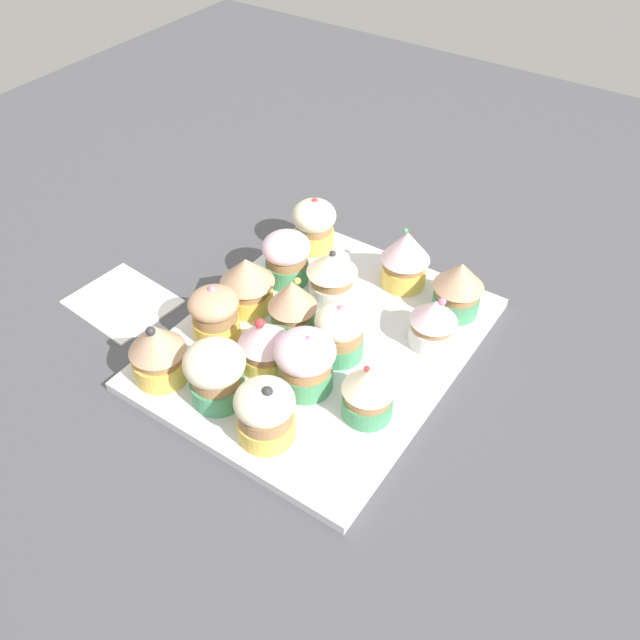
# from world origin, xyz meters

# --- Properties ---
(ground_plane) EXTENTS (1.80, 1.80, 0.03)m
(ground_plane) POSITION_xyz_m (0.00, 0.00, -0.01)
(ground_plane) COLOR #4C4C51
(baking_tray) EXTENTS (0.31, 0.38, 0.01)m
(baking_tray) POSITION_xyz_m (0.00, 0.00, 0.01)
(baking_tray) COLOR silver
(baking_tray) RESTS_ON ground_plane
(cupcake_0) EXTENTS (0.06, 0.06, 0.07)m
(cupcake_0) POSITION_xyz_m (-0.11, -0.13, 0.05)
(cupcake_0) COLOR #4C9E6B
(cupcake_0) RESTS_ON baking_tray
(cupcake_1) EXTENTS (0.06, 0.06, 0.08)m
(cupcake_1) POSITION_xyz_m (-0.03, -0.14, 0.05)
(cupcake_1) COLOR #EFC651
(cupcake_1) RESTS_ON baking_tray
(cupcake_2) EXTENTS (0.06, 0.06, 0.07)m
(cupcake_2) POSITION_xyz_m (0.11, -0.15, 0.05)
(cupcake_2) COLOR #EFC651
(cupcake_2) RESTS_ON baking_tray
(cupcake_3) EXTENTS (0.06, 0.06, 0.07)m
(cupcake_3) POSITION_xyz_m (-0.11, -0.07, 0.04)
(cupcake_3) COLOR white
(cupcake_3) RESTS_ON baking_tray
(cupcake_4) EXTENTS (0.06, 0.06, 0.07)m
(cupcake_4) POSITION_xyz_m (0.03, -0.07, 0.05)
(cupcake_4) COLOR white
(cupcake_4) RESTS_ON baking_tray
(cupcake_5) EXTENTS (0.06, 0.06, 0.07)m
(cupcake_5) POSITION_xyz_m (0.10, -0.07, 0.05)
(cupcake_5) COLOR #4C9E6B
(cupcake_5) RESTS_ON baking_tray
(cupcake_6) EXTENTS (0.06, 0.06, 0.07)m
(cupcake_6) POSITION_xyz_m (-0.03, 0.01, 0.05)
(cupcake_6) COLOR #4C9E6B
(cupcake_6) RESTS_ON baking_tray
(cupcake_7) EXTENTS (0.06, 0.06, 0.08)m
(cupcake_7) POSITION_xyz_m (0.03, 0.01, 0.05)
(cupcake_7) COLOR #4C9E6B
(cupcake_7) RESTS_ON baking_tray
(cupcake_8) EXTENTS (0.07, 0.07, 0.07)m
(cupcake_8) POSITION_xyz_m (0.11, 0.00, 0.05)
(cupcake_8) COLOR #EFC651
(cupcake_8) RESTS_ON baking_tray
(cupcake_9) EXTENTS (0.06, 0.06, 0.07)m
(cupcake_9) POSITION_xyz_m (-0.10, 0.06, 0.05)
(cupcake_9) COLOR #4C9E6B
(cupcake_9) RESTS_ON baking_tray
(cupcake_10) EXTENTS (0.07, 0.07, 0.07)m
(cupcake_10) POSITION_xyz_m (-0.03, 0.07, 0.05)
(cupcake_10) COLOR #4C9E6B
(cupcake_10) RESTS_ON baking_tray
(cupcake_11) EXTENTS (0.06, 0.06, 0.07)m
(cupcake_11) POSITION_xyz_m (0.03, 0.07, 0.04)
(cupcake_11) COLOR #EFC651
(cupcake_11) RESTS_ON baking_tray
(cupcake_12) EXTENTS (0.06, 0.06, 0.07)m
(cupcake_12) POSITION_xyz_m (0.10, 0.06, 0.05)
(cupcake_12) COLOR #EFC651
(cupcake_12) RESTS_ON baking_tray
(cupcake_13) EXTENTS (0.06, 0.06, 0.07)m
(cupcake_13) POSITION_xyz_m (-0.03, 0.14, 0.05)
(cupcake_13) COLOR #EFC651
(cupcake_13) RESTS_ON baking_tray
(cupcake_14) EXTENTS (0.06, 0.06, 0.07)m
(cupcake_14) POSITION_xyz_m (0.04, 0.13, 0.05)
(cupcake_14) COLOR #4C9E6B
(cupcake_14) RESTS_ON baking_tray
(cupcake_15) EXTENTS (0.06, 0.06, 0.08)m
(cupcake_15) POSITION_xyz_m (0.11, 0.14, 0.05)
(cupcake_15) COLOR #EFC651
(cupcake_15) RESTS_ON baking_tray
(napkin) EXTENTS (0.13, 0.11, 0.01)m
(napkin) POSITION_xyz_m (0.25, 0.08, 0.00)
(napkin) COLOR white
(napkin) RESTS_ON ground_plane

